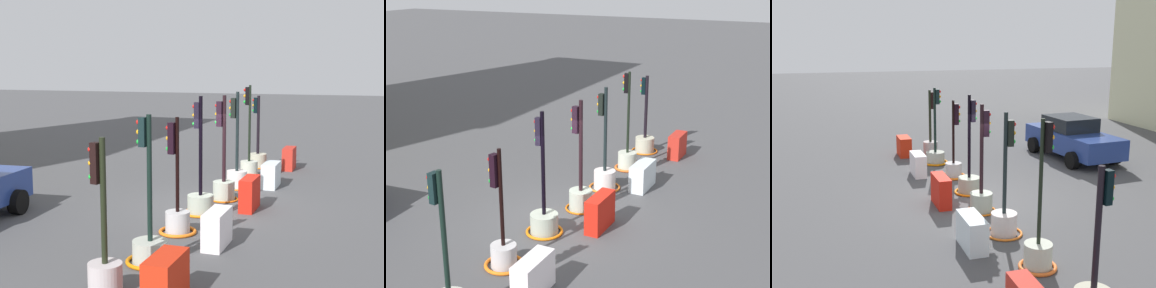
# 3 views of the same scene
# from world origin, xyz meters

# --- Properties ---
(ground_plane) EXTENTS (120.00, 120.00, 0.00)m
(ground_plane) POSITION_xyz_m (0.00, 0.00, 0.00)
(ground_plane) COLOR #49494B
(traffic_light_0) EXTENTS (0.60, 0.60, 2.69)m
(traffic_light_0) POSITION_xyz_m (-6.15, 0.08, 0.55)
(traffic_light_0) COLOR #B8ACAD
(traffic_light_0) RESTS_ON ground_plane
(traffic_light_1) EXTENTS (0.99, 0.99, 2.94)m
(traffic_light_1) POSITION_xyz_m (-4.57, -0.09, 0.41)
(traffic_light_1) COLOR #ACB0A3
(traffic_light_1) RESTS_ON ground_plane
(traffic_light_2) EXTENTS (0.88, 0.88, 2.71)m
(traffic_light_2) POSITION_xyz_m (-2.55, 0.07, 0.45)
(traffic_light_2) COLOR #BEBBBC
(traffic_light_2) RESTS_ON ground_plane
(traffic_light_3) EXTENTS (0.93, 0.93, 3.09)m
(traffic_light_3) POSITION_xyz_m (-0.78, 0.07, 0.43)
(traffic_light_3) COLOR #A9B29F
(traffic_light_3) RESTS_ON ground_plane
(traffic_light_4) EXTENTS (0.85, 0.85, 3.02)m
(traffic_light_4) POSITION_xyz_m (0.89, -0.10, 0.52)
(traffic_light_4) COLOR #ACB6A5
(traffic_light_4) RESTS_ON ground_plane
(traffic_light_5) EXTENTS (0.93, 0.93, 3.05)m
(traffic_light_5) POSITION_xyz_m (2.53, -0.08, 0.49)
(traffic_light_5) COLOR silver
(traffic_light_5) RESTS_ON ground_plane
(traffic_light_6) EXTENTS (0.82, 0.82, 3.19)m
(traffic_light_6) POSITION_xyz_m (4.38, -0.05, 0.49)
(traffic_light_6) COLOR beige
(traffic_light_6) RESTS_ON ground_plane
(construction_barrier_0) EXTENTS (1.05, 0.47, 0.79)m
(construction_barrier_0) POSITION_xyz_m (-6.16, -1.05, 0.40)
(construction_barrier_0) COLOR red
(construction_barrier_0) RESTS_ON ground_plane
(construction_barrier_1) EXTENTS (1.07, 0.41, 0.79)m
(construction_barrier_1) POSITION_xyz_m (-3.17, -1.06, 0.40)
(construction_barrier_1) COLOR white
(construction_barrier_1) RESTS_ON ground_plane
(construction_barrier_2) EXTENTS (1.08, 0.37, 0.88)m
(construction_barrier_2) POSITION_xyz_m (0.06, -1.05, 0.44)
(construction_barrier_2) COLOR red
(construction_barrier_2) RESTS_ON ground_plane
(construction_barrier_3) EXTENTS (1.11, 0.46, 0.78)m
(construction_barrier_3) POSITION_xyz_m (3.04, -1.08, 0.39)
(construction_barrier_3) COLOR silver
(construction_barrier_3) RESTS_ON ground_plane
(car_blue_estate) EXTENTS (4.69, 2.48, 1.67)m
(car_blue_estate) POSITION_xyz_m (-3.84, 5.43, 0.83)
(car_blue_estate) COLOR navy
(car_blue_estate) RESTS_ON ground_plane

